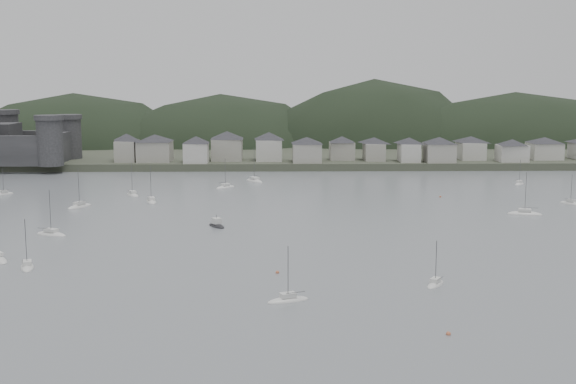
{
  "coord_description": "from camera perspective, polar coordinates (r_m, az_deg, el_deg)",
  "views": [
    {
      "loc": [
        -4.03,
        -120.6,
        35.66
      ],
      "look_at": [
        0.0,
        75.0,
        6.0
      ],
      "focal_mm": 45.2,
      "sensor_mm": 36.0,
      "label": 1
    }
  ],
  "objects": [
    {
      "name": "ground",
      "position": [
        125.82,
        0.71,
        -7.84
      ],
      "size": [
        900.0,
        900.0,
        0.0
      ],
      "primitive_type": "plane",
      "color": "slate",
      "rests_on": "ground"
    },
    {
      "name": "waterfront_town",
      "position": [
        309.99,
        8.99,
        3.52
      ],
      "size": [
        451.48,
        28.46,
        12.92
      ],
      "color": "#A2A194",
      "rests_on": "far_shore_land"
    },
    {
      "name": "forested_ridge",
      "position": [
        392.91,
        0.12,
        1.76
      ],
      "size": [
        851.55,
        103.94,
        102.57
      ],
      "color": "black",
      "rests_on": "ground"
    },
    {
      "name": "mooring_buoys",
      "position": [
        162.06,
        4.3,
        -4.06
      ],
      "size": [
        175.24,
        125.31,
        0.7
      ],
      "color": "#C16540",
      "rests_on": "ground"
    },
    {
      "name": "motor_launch_far",
      "position": [
        182.0,
        -5.64,
        -2.62
      ],
      "size": [
        5.67,
        7.17,
        3.66
      ],
      "rotation": [
        0.0,
        0.0,
        3.68
      ],
      "color": "black",
      "rests_on": "ground"
    },
    {
      "name": "far_shore_land",
      "position": [
        417.02,
        -0.62,
        3.92
      ],
      "size": [
        900.0,
        250.0,
        3.0
      ],
      "primitive_type": "cube",
      "color": "#383D2D",
      "rests_on": "ground"
    },
    {
      "name": "moored_fleet",
      "position": [
        194.95,
        -7.61,
        -1.94
      ],
      "size": [
        251.94,
        153.11,
        13.52
      ],
      "color": "silver",
      "rests_on": "ground"
    }
  ]
}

